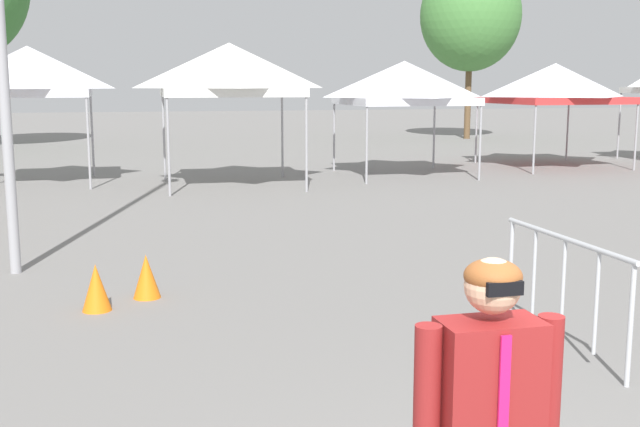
{
  "coord_description": "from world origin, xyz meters",
  "views": [
    {
      "loc": [
        -2.07,
        -2.5,
        2.46
      ],
      "look_at": [
        -0.32,
        4.26,
        1.3
      ],
      "focal_mm": 43.65,
      "sensor_mm": 36.0,
      "label": 1
    }
  ],
  "objects_px": {
    "canopy_tent_behind_right": "(404,83)",
    "traffic_cone_near_barrier": "(96,287)",
    "canopy_tent_right_of_center": "(230,70)",
    "canopy_tent_behind_left": "(555,83)",
    "crowd_barrier_by_lift": "(564,270)",
    "tree_behind_tents_left": "(470,16)",
    "canopy_tent_far_left": "(28,72)",
    "traffic_cone_lot_center": "(146,276)"
  },
  "relations": [
    {
      "from": "canopy_tent_right_of_center",
      "to": "crowd_barrier_by_lift",
      "type": "xyz_separation_m",
      "value": [
        1.31,
        -12.67,
        -2.05
      ]
    },
    {
      "from": "crowd_barrier_by_lift",
      "to": "traffic_cone_lot_center",
      "type": "relative_size",
      "value": 4.09
    },
    {
      "from": "traffic_cone_lot_center",
      "to": "traffic_cone_near_barrier",
      "type": "distance_m",
      "value": 0.68
    },
    {
      "from": "canopy_tent_far_left",
      "to": "canopy_tent_behind_right",
      "type": "xyz_separation_m",
      "value": [
        9.55,
        -0.58,
        -0.27
      ]
    },
    {
      "from": "crowd_barrier_by_lift",
      "to": "traffic_cone_near_barrier",
      "type": "relative_size",
      "value": 4.02
    },
    {
      "from": "canopy_tent_right_of_center",
      "to": "traffic_cone_near_barrier",
      "type": "bearing_deg",
      "value": -106.04
    },
    {
      "from": "crowd_barrier_by_lift",
      "to": "traffic_cone_lot_center",
      "type": "bearing_deg",
      "value": 143.44
    },
    {
      "from": "canopy_tent_far_left",
      "to": "canopy_tent_behind_left",
      "type": "xyz_separation_m",
      "value": [
        14.74,
        0.51,
        -0.28
      ]
    },
    {
      "from": "tree_behind_tents_left",
      "to": "traffic_cone_near_barrier",
      "type": "height_order",
      "value": "tree_behind_tents_left"
    },
    {
      "from": "canopy_tent_behind_left",
      "to": "traffic_cone_near_barrier",
      "type": "xyz_separation_m",
      "value": [
        -12.98,
        -12.34,
        -2.22
      ]
    },
    {
      "from": "crowd_barrier_by_lift",
      "to": "traffic_cone_near_barrier",
      "type": "xyz_separation_m",
      "value": [
        -4.27,
        2.37,
        -0.49
      ]
    },
    {
      "from": "canopy_tent_behind_right",
      "to": "canopy_tent_behind_left",
      "type": "height_order",
      "value": "canopy_tent_behind_left"
    },
    {
      "from": "traffic_cone_near_barrier",
      "to": "canopy_tent_right_of_center",
      "type": "bearing_deg",
      "value": 73.96
    },
    {
      "from": "canopy_tent_far_left",
      "to": "canopy_tent_right_of_center",
      "type": "relative_size",
      "value": 0.98
    },
    {
      "from": "traffic_cone_lot_center",
      "to": "canopy_tent_right_of_center",
      "type": "bearing_deg",
      "value": 76.33
    },
    {
      "from": "tree_behind_tents_left",
      "to": "canopy_tent_behind_right",
      "type": "bearing_deg",
      "value": -121.61
    },
    {
      "from": "canopy_tent_behind_right",
      "to": "traffic_cone_near_barrier",
      "type": "height_order",
      "value": "canopy_tent_behind_right"
    },
    {
      "from": "tree_behind_tents_left",
      "to": "crowd_barrier_by_lift",
      "type": "relative_size",
      "value": 3.78
    },
    {
      "from": "canopy_tent_behind_left",
      "to": "tree_behind_tents_left",
      "type": "xyz_separation_m",
      "value": [
        2.77,
        11.83,
        2.99
      ]
    },
    {
      "from": "canopy_tent_right_of_center",
      "to": "traffic_cone_near_barrier",
      "type": "xyz_separation_m",
      "value": [
        -2.96,
        -10.31,
        -2.54
      ]
    },
    {
      "from": "canopy_tent_right_of_center",
      "to": "canopy_tent_behind_right",
      "type": "height_order",
      "value": "canopy_tent_right_of_center"
    },
    {
      "from": "canopy_tent_behind_right",
      "to": "canopy_tent_far_left",
      "type": "bearing_deg",
      "value": 176.52
    },
    {
      "from": "canopy_tent_right_of_center",
      "to": "canopy_tent_behind_left",
      "type": "distance_m",
      "value": 10.23
    },
    {
      "from": "canopy_tent_behind_left",
      "to": "crowd_barrier_by_lift",
      "type": "xyz_separation_m",
      "value": [
        -8.71,
        -14.71,
        -1.73
      ]
    },
    {
      "from": "canopy_tent_behind_right",
      "to": "tree_behind_tents_left",
      "type": "distance_m",
      "value": 15.47
    },
    {
      "from": "canopy_tent_right_of_center",
      "to": "tree_behind_tents_left",
      "type": "height_order",
      "value": "tree_behind_tents_left"
    },
    {
      "from": "canopy_tent_far_left",
      "to": "canopy_tent_behind_left",
      "type": "height_order",
      "value": "canopy_tent_far_left"
    },
    {
      "from": "canopy_tent_far_left",
      "to": "traffic_cone_near_barrier",
      "type": "height_order",
      "value": "canopy_tent_far_left"
    },
    {
      "from": "canopy_tent_right_of_center",
      "to": "canopy_tent_behind_left",
      "type": "relative_size",
      "value": 0.95
    },
    {
      "from": "canopy_tent_far_left",
      "to": "canopy_tent_behind_right",
      "type": "distance_m",
      "value": 9.57
    },
    {
      "from": "crowd_barrier_by_lift",
      "to": "traffic_cone_near_barrier",
      "type": "height_order",
      "value": "crowd_barrier_by_lift"
    },
    {
      "from": "canopy_tent_behind_right",
      "to": "traffic_cone_lot_center",
      "type": "distance_m",
      "value": 13.24
    },
    {
      "from": "traffic_cone_near_barrier",
      "to": "canopy_tent_behind_right",
      "type": "bearing_deg",
      "value": 55.28
    },
    {
      "from": "traffic_cone_lot_center",
      "to": "traffic_cone_near_barrier",
      "type": "height_order",
      "value": "traffic_cone_near_barrier"
    },
    {
      "from": "canopy_tent_right_of_center",
      "to": "traffic_cone_lot_center",
      "type": "relative_size",
      "value": 6.7
    },
    {
      "from": "crowd_barrier_by_lift",
      "to": "traffic_cone_near_barrier",
      "type": "bearing_deg",
      "value": 151.01
    },
    {
      "from": "canopy_tent_behind_right",
      "to": "canopy_tent_behind_left",
      "type": "bearing_deg",
      "value": 11.92
    },
    {
      "from": "crowd_barrier_by_lift",
      "to": "tree_behind_tents_left",
      "type": "bearing_deg",
      "value": 66.62
    },
    {
      "from": "canopy_tent_far_left",
      "to": "canopy_tent_behind_right",
      "type": "height_order",
      "value": "canopy_tent_far_left"
    },
    {
      "from": "canopy_tent_far_left",
      "to": "canopy_tent_behind_left",
      "type": "distance_m",
      "value": 14.75
    },
    {
      "from": "canopy_tent_far_left",
      "to": "canopy_tent_right_of_center",
      "type": "height_order",
      "value": "canopy_tent_right_of_center"
    },
    {
      "from": "canopy_tent_behind_left",
      "to": "tree_behind_tents_left",
      "type": "relative_size",
      "value": 0.46
    }
  ]
}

